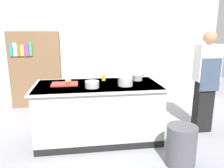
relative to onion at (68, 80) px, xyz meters
The scene contains 12 objects.
ground_plane 1.07m from the onion, ahead, with size 10.00×10.00×0.00m, color gray.
back_wall 2.15m from the onion, 77.32° to the left, with size 6.40×0.12×3.00m, color white.
counter_island 0.68m from the onion, ahead, with size 1.98×0.98×0.90m.
cutting_board 0.08m from the onion, behind, with size 0.40×0.28×0.02m, color red.
onion is the anchor object (origin of this frame).
stock_pot 0.89m from the onion, 12.57° to the right, with size 0.29×0.22×0.14m.
sauce_pan 1.15m from the onion, ahead, with size 0.23×0.16×0.10m.
mixing_bowl 0.43m from the onion, 34.65° to the right, with size 0.21×0.21×0.10m, color #B7BABF.
juice_cup 0.61m from the onion, 19.29° to the left, with size 0.07×0.07×0.10m, color yellow.
trash_bin 1.88m from the onion, 33.75° to the right, with size 0.38×0.38×0.54m, color #4C4C51.
person_chef 2.27m from the onion, ahead, with size 0.38×0.25×1.72m.
bookshelf 1.92m from the onion, 114.87° to the left, with size 1.10×0.31×1.70m.
Camera 1 is at (-0.27, -3.35, 1.73)m, focal length 35.59 mm.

